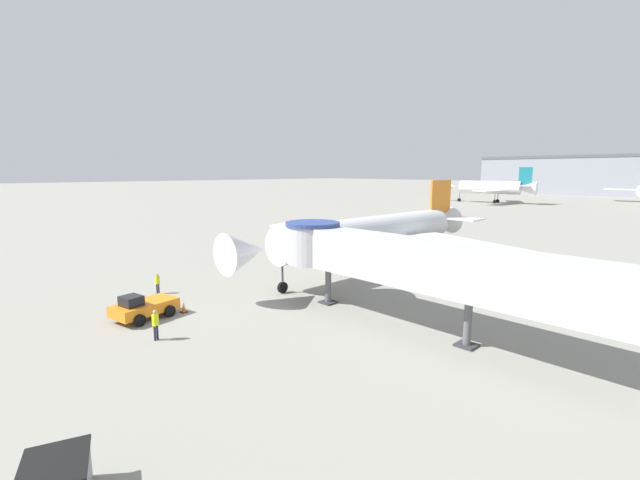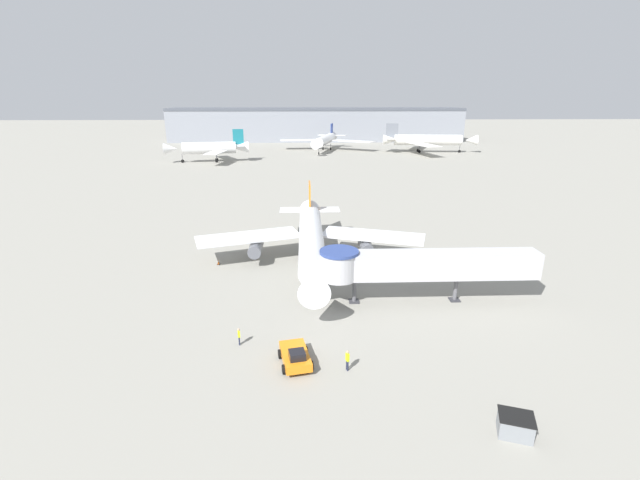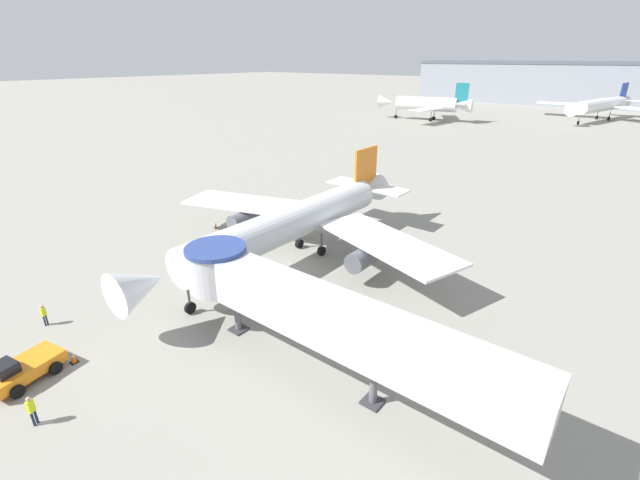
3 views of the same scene
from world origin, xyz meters
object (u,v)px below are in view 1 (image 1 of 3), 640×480
(jet_bridge, at_px, (401,260))
(traffic_cone_starboard_wing, at_px, (481,299))
(pushback_tug_orange, at_px, (143,307))
(traffic_cone_near_nose, at_px, (184,307))
(main_airplane, at_px, (377,233))
(ground_crew_wing_walker, at_px, (157,282))
(background_jet_teal_tail, at_px, (491,187))
(traffic_cone_port_wing, at_px, (298,250))
(ground_crew_marshaller, at_px, (155,323))

(jet_bridge, relative_size, traffic_cone_starboard_wing, 36.71)
(pushback_tug_orange, bearing_deg, traffic_cone_near_nose, 63.87)
(main_airplane, height_order, traffic_cone_near_nose, main_airplane)
(pushback_tug_orange, relative_size, traffic_cone_near_nose, 5.84)
(ground_crew_wing_walker, xyz_separation_m, background_jet_teal_tail, (-26.00, 115.96, 3.82))
(traffic_cone_near_nose, height_order, traffic_cone_port_wing, traffic_cone_near_nose)
(jet_bridge, bearing_deg, ground_crew_marshaller, -124.11)
(ground_crew_wing_walker, distance_m, background_jet_teal_tail, 118.90)
(pushback_tug_orange, xyz_separation_m, background_jet_teal_tail, (-31.06, 119.11, 3.98))
(pushback_tug_orange, bearing_deg, traffic_cone_starboard_wing, 43.16)
(traffic_cone_port_wing, bearing_deg, ground_crew_marshaller, -58.02)
(main_airplane, distance_m, background_jet_teal_tail, 102.08)
(traffic_cone_starboard_wing, distance_m, traffic_cone_port_wing, 24.79)
(ground_crew_marshaller, bearing_deg, traffic_cone_starboard_wing, -46.38)
(main_airplane, relative_size, jet_bridge, 1.35)
(traffic_cone_near_nose, xyz_separation_m, ground_crew_marshaller, (3.52, -3.45, 0.68))
(traffic_cone_port_wing, distance_m, background_jet_teal_tail, 98.60)
(background_jet_teal_tail, bearing_deg, jet_bridge, 11.76)
(ground_crew_wing_walker, bearing_deg, background_jet_teal_tail, -2.33)
(traffic_cone_starboard_wing, xyz_separation_m, ground_crew_marshaller, (-9.77, -20.40, 0.74))
(traffic_cone_near_nose, xyz_separation_m, traffic_cone_starboard_wing, (13.29, 16.96, -0.06))
(main_airplane, bearing_deg, jet_bridge, -46.17)
(jet_bridge, height_order, ground_crew_marshaller, jet_bridge)
(main_airplane, xyz_separation_m, ground_crew_wing_walker, (-6.74, -19.28, -2.75))
(traffic_cone_near_nose, bearing_deg, ground_crew_wing_walker, 173.58)
(ground_crew_marshaller, bearing_deg, background_jet_teal_tail, -4.43)
(pushback_tug_orange, xyz_separation_m, traffic_cone_port_wing, (-10.61, 22.76, -0.47))
(pushback_tug_orange, xyz_separation_m, ground_crew_marshaller, (4.19, -0.94, 0.26))
(ground_crew_marshaller, bearing_deg, jet_bridge, -55.09)
(main_airplane, height_order, traffic_cone_port_wing, main_airplane)
(ground_crew_marshaller, bearing_deg, ground_crew_wing_walker, 45.36)
(traffic_cone_port_wing, xyz_separation_m, ground_crew_marshaller, (14.80, -23.70, 0.73))
(main_airplane, height_order, background_jet_teal_tail, background_jet_teal_tail)
(jet_bridge, bearing_deg, background_jet_teal_tail, 112.16)
(traffic_cone_starboard_wing, xyz_separation_m, ground_crew_wing_walker, (-19.02, -16.31, 0.65))
(background_jet_teal_tail, bearing_deg, ground_crew_wing_walker, 2.42)
(pushback_tug_orange, xyz_separation_m, traffic_cone_starboard_wing, (13.96, 19.46, -0.48))
(traffic_cone_starboard_wing, height_order, traffic_cone_port_wing, traffic_cone_port_wing)
(jet_bridge, height_order, traffic_cone_starboard_wing, jet_bridge)
(jet_bridge, xyz_separation_m, pushback_tug_orange, (-12.48, -11.20, -3.44))
(pushback_tug_orange, height_order, traffic_cone_near_nose, pushback_tug_orange)
(main_airplane, height_order, ground_crew_marshaller, main_airplane)
(traffic_cone_near_nose, xyz_separation_m, ground_crew_wing_walker, (-5.73, 0.64, 0.59))
(jet_bridge, bearing_deg, ground_crew_wing_walker, -155.14)
(pushback_tug_orange, distance_m, traffic_cone_starboard_wing, 23.96)
(traffic_cone_port_wing, height_order, background_jet_teal_tail, background_jet_teal_tail)
(pushback_tug_orange, relative_size, traffic_cone_port_wing, 6.65)
(jet_bridge, relative_size, ground_crew_marshaller, 12.84)
(pushback_tug_orange, xyz_separation_m, traffic_cone_near_nose, (0.67, 2.51, -0.42))
(main_airplane, relative_size, traffic_cone_near_nose, 41.86)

